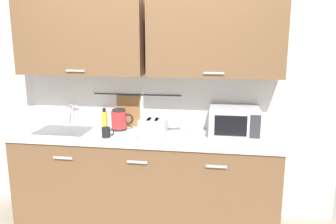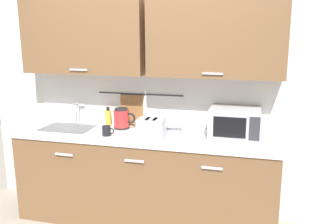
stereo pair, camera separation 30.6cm
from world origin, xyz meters
The scene contains 10 objects.
counter_unit centered at (-0.01, 0.30, 0.46)m, with size 2.53×0.64×0.90m.
back_wall_assembly centered at (0.00, 0.53, 1.52)m, with size 3.70×0.41×2.50m.
sink_faucet centered at (-0.82, 0.53, 1.04)m, with size 0.09×0.17×0.22m.
microwave centered at (0.84, 0.41, 1.04)m, with size 0.46×0.35×0.27m.
electric_kettle centered at (-0.28, 0.43, 1.00)m, with size 0.23×0.16×0.21m.
dish_soap_bottle centered at (-0.46, 0.51, 0.99)m, with size 0.06×0.06×0.20m.
mug_near_sink centered at (-0.33, 0.16, 0.95)m, with size 0.12×0.08×0.09m.
mixing_bowl centered at (0.24, 0.44, 0.94)m, with size 0.21×0.21×0.08m.
toaster centered at (0.11, 0.16, 1.00)m, with size 0.26×0.17×0.19m.
mug_by_kettle centered at (0.50, 0.26, 0.95)m, with size 0.12×0.08×0.09m.
Camera 2 is at (1.02, -2.84, 1.87)m, focal length 38.47 mm.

